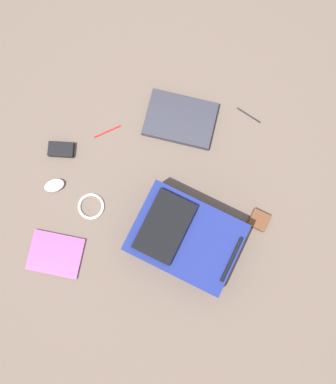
{
  "coord_description": "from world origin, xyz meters",
  "views": [
    {
      "loc": [
        0.28,
        0.12,
        1.99
      ],
      "look_at": [
        -0.01,
        0.05,
        0.02
      ],
      "focal_mm": 39.71,
      "sensor_mm": 36.0,
      "label": 1
    }
  ],
  "objects": [
    {
      "name": "ground_plane",
      "position": [
        0.0,
        0.0,
        0.0
      ],
      "size": [
        3.51,
        3.51,
        0.0
      ],
      "primitive_type": "plane",
      "color": "brown"
    },
    {
      "name": "pen_blue",
      "position": [
        -0.22,
        -0.32,
        0.0
      ],
      "size": [
        0.1,
        0.11,
        0.01
      ],
      "primitive_type": "cylinder",
      "rotation": [
        1.57,
        0.0,
        3.84
      ],
      "color": "red",
      "rests_on": "ground_plane"
    },
    {
      "name": "laptop",
      "position": [
        -0.37,
        0.01,
        0.02
      ],
      "size": [
        0.24,
        0.34,
        0.03
      ],
      "color": "#24242C",
      "rests_on": "ground_plane"
    },
    {
      "name": "cable_coil",
      "position": [
        0.15,
        -0.29,
        0.01
      ],
      "size": [
        0.12,
        0.12,
        0.01
      ],
      "primitive_type": "torus",
      "color": "silver",
      "rests_on": "ground_plane"
    },
    {
      "name": "earbud_pouch",
      "position": [
        0.01,
        0.49,
        0.01
      ],
      "size": [
        0.1,
        0.1,
        0.03
      ],
      "primitive_type": "cube",
      "rotation": [
        0.0,
        0.0,
        -0.2
      ],
      "color": "#59331E",
      "rests_on": "ground_plane"
    },
    {
      "name": "book_red",
      "position": [
        0.41,
        -0.38,
        0.01
      ],
      "size": [
        0.2,
        0.25,
        0.02
      ],
      "color": "silver",
      "rests_on": "ground_plane"
    },
    {
      "name": "pen_black",
      "position": [
        -0.48,
        0.33,
        0.0
      ],
      "size": [
        0.05,
        0.13,
        0.01
      ],
      "primitive_type": "cylinder",
      "rotation": [
        1.57,
        0.0,
        5.95
      ],
      "color": "black",
      "rests_on": "ground_plane"
    },
    {
      "name": "computer_mouse",
      "position": [
        0.1,
        -0.48,
        0.02
      ],
      "size": [
        0.1,
        0.11,
        0.03
      ],
      "primitive_type": "ellipsoid",
      "rotation": [
        0.0,
        0.0,
        3.72
      ],
      "color": "silver",
      "rests_on": "ground_plane"
    },
    {
      "name": "backpack",
      "position": [
        0.19,
        0.17,
        0.09
      ],
      "size": [
        0.42,
        0.52,
        0.21
      ],
      "color": "navy",
      "rests_on": "ground_plane"
    },
    {
      "name": "power_brick",
      "position": [
        -0.07,
        -0.5,
        0.02
      ],
      "size": [
        0.09,
        0.13,
        0.03
      ],
      "primitive_type": "cube",
      "rotation": [
        0.0,
        0.0,
        0.2
      ],
      "color": "black",
      "rests_on": "ground_plane"
    }
  ]
}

